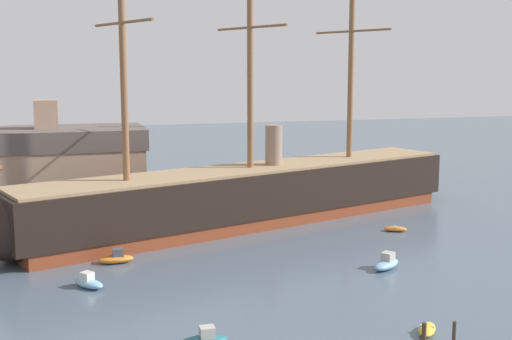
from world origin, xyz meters
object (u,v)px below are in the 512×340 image
(motorboat_mid_right, at_px, (387,263))
(motorboat_alongside_bow, at_px, (116,258))
(motorboat_mid_left, at_px, (89,282))
(mooring_piling_nearest, at_px, (424,332))
(dinghy_alongside_stern, at_px, (395,229))
(motorboat_foreground_left, at_px, (205,340))
(dinghy_foreground_right, at_px, (427,329))
(tall_ship, at_px, (250,194))
(mooring_piling_left_pair, at_px, (454,336))

(motorboat_mid_right, relative_size, motorboat_alongside_bow, 1.15)
(motorboat_mid_left, relative_size, mooring_piling_nearest, 2.43)
(motorboat_alongside_bow, bearing_deg, motorboat_mid_right, -20.45)
(dinghy_alongside_stern, height_order, mooring_piling_nearest, mooring_piling_nearest)
(motorboat_foreground_left, bearing_deg, motorboat_mid_left, 115.25)
(motorboat_mid_right, xyz_separation_m, mooring_piling_nearest, (-5.97, -17.80, 0.16))
(dinghy_foreground_right, relative_size, motorboat_mid_right, 0.72)
(dinghy_foreground_right, xyz_separation_m, motorboat_alongside_bow, (-22.13, 26.55, 0.21))
(motorboat_mid_right, relative_size, dinghy_alongside_stern, 1.40)
(motorboat_mid_left, height_order, motorboat_mid_right, motorboat_mid_right)
(tall_ship, bearing_deg, motorboat_foreground_left, -110.91)
(motorboat_mid_right, bearing_deg, dinghy_alongside_stern, 58.92)
(motorboat_foreground_left, bearing_deg, motorboat_mid_right, 31.78)
(tall_ship, distance_m, motorboat_alongside_bow, 23.42)
(dinghy_alongside_stern, xyz_separation_m, mooring_piling_nearest, (-14.50, -31.95, 0.42))
(mooring_piling_left_pair, bearing_deg, dinghy_foreground_right, 95.21)
(motorboat_foreground_left, height_order, dinghy_foreground_right, motorboat_foreground_left)
(motorboat_mid_left, xyz_separation_m, motorboat_mid_right, (30.23, -2.64, 0.08))
(motorboat_mid_left, bearing_deg, dinghy_foreground_right, -37.04)
(motorboat_mid_right, height_order, mooring_piling_left_pair, mooring_piling_left_pair)
(motorboat_foreground_left, bearing_deg, dinghy_foreground_right, -8.37)
(motorboat_mid_right, distance_m, dinghy_alongside_stern, 16.53)
(motorboat_mid_right, bearing_deg, motorboat_mid_left, 175.01)
(dinghy_foreground_right, xyz_separation_m, dinghy_alongside_stern, (13.43, 30.63, -0.01))
(motorboat_mid_left, height_order, motorboat_alongside_bow, motorboat_alongside_bow)
(dinghy_alongside_stern, bearing_deg, dinghy_foreground_right, -113.68)
(dinghy_alongside_stern, bearing_deg, mooring_piling_left_pair, -111.17)
(mooring_piling_nearest, bearing_deg, motorboat_alongside_bow, 127.07)
(motorboat_foreground_left, distance_m, mooring_piling_nearest, 16.92)
(tall_ship, bearing_deg, motorboat_mid_right, -70.86)
(motorboat_mid_left, distance_m, motorboat_alongside_bow, 8.10)
(motorboat_alongside_bow, bearing_deg, dinghy_foreground_right, -50.19)
(motorboat_foreground_left, height_order, motorboat_mid_left, motorboat_foreground_left)
(tall_ship, relative_size, motorboat_alongside_bow, 19.57)
(motorboat_foreground_left, height_order, motorboat_mid_right, motorboat_mid_right)
(tall_ship, bearing_deg, mooring_piling_left_pair, -85.31)
(motorboat_foreground_left, xyz_separation_m, motorboat_mid_right, (22.43, 13.90, 0.06))
(mooring_piling_nearest, bearing_deg, tall_ship, 93.02)
(dinghy_alongside_stern, bearing_deg, mooring_piling_nearest, -114.41)
(tall_ship, bearing_deg, mooring_piling_nearest, -86.98)
(motorboat_alongside_bow, bearing_deg, motorboat_mid_left, -113.29)
(tall_ship, height_order, motorboat_alongside_bow, tall_ship)
(dinghy_alongside_stern, xyz_separation_m, mooring_piling_left_pair, (-13.13, -33.92, 0.78))
(tall_ship, xyz_separation_m, mooring_piling_nearest, (2.18, -41.28, -3.29))
(dinghy_foreground_right, height_order, mooring_piling_left_pair, mooring_piling_left_pair)
(motorboat_foreground_left, height_order, dinghy_alongside_stern, motorboat_foreground_left)
(motorboat_foreground_left, height_order, mooring_piling_nearest, motorboat_foreground_left)
(motorboat_mid_right, bearing_deg, mooring_piling_left_pair, -103.11)
(tall_ship, relative_size, dinghy_alongside_stern, 23.87)
(tall_ship, distance_m, dinghy_foreground_right, 40.26)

